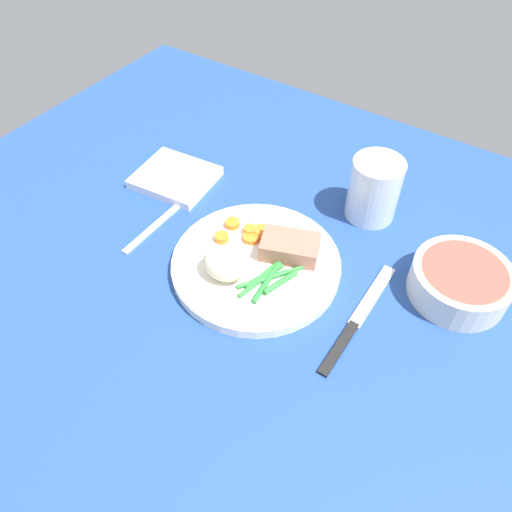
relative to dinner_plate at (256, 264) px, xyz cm
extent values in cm
cube|color=#234793|center=(1.78, 2.24, -1.80)|extent=(120.00, 90.00, 2.00)
cylinder|color=white|center=(0.00, 0.00, 0.00)|extent=(24.21, 24.21, 1.60)
cube|color=#A86B56|center=(3.27, 3.81, 2.22)|extent=(9.38, 7.61, 2.84)
ellipsoid|color=beige|center=(-2.18, -4.36, 2.93)|extent=(6.35, 5.20, 4.27)
cylinder|color=orange|center=(-6.50, 0.65, 1.30)|extent=(2.11, 2.11, 0.99)
cylinder|color=orange|center=(-2.91, 3.12, 1.21)|extent=(2.52, 2.52, 0.82)
cylinder|color=orange|center=(-2.10, 4.30, 1.24)|extent=(1.88, 1.88, 0.88)
cylinder|color=orange|center=(-2.39, 4.90, 1.31)|extent=(2.29, 2.29, 1.02)
cylinder|color=orange|center=(-6.92, 3.97, 1.26)|extent=(2.22, 2.22, 0.91)
cylinder|color=orange|center=(-3.90, 4.16, 1.33)|extent=(1.92, 1.92, 1.06)
cylinder|color=#2D8C38|center=(3.53, -2.41, 1.20)|extent=(1.69, 8.43, 0.79)
cylinder|color=#2D8C38|center=(2.76, -2.57, 1.13)|extent=(4.70, 6.56, 0.66)
cylinder|color=#2D8C38|center=(2.67, -1.68, 1.11)|extent=(2.81, 5.64, 0.62)
cylinder|color=#2D8C38|center=(2.54, -1.36, 1.14)|extent=(1.84, 7.66, 0.67)
cylinder|color=#2D8C38|center=(2.66, -2.85, 1.12)|extent=(2.40, 8.02, 0.65)
cylinder|color=#2D8C38|center=(4.19, -0.73, 1.12)|extent=(4.93, 7.05, 0.63)
cylinder|color=#2D8C38|center=(5.16, -1.76, 1.22)|extent=(2.53, 5.69, 0.84)
cube|color=silver|center=(-17.84, -2.00, -0.60)|extent=(1.00, 13.00, 0.40)
cube|color=silver|center=(-18.44, 6.30, -0.60)|extent=(0.24, 3.60, 0.40)
cube|color=silver|center=(-18.04, 6.30, -0.60)|extent=(0.24, 3.60, 0.40)
cube|color=silver|center=(-17.64, 6.30, -0.60)|extent=(0.24, 3.60, 0.40)
cube|color=silver|center=(-17.24, 6.30, -0.60)|extent=(0.24, 3.60, 0.40)
cube|color=black|center=(16.22, -5.50, -0.60)|extent=(1.30, 9.00, 0.64)
cube|color=silver|center=(16.22, 4.50, -0.60)|extent=(1.70, 12.00, 0.40)
cylinder|color=silver|center=(8.62, 19.70, 4.22)|extent=(7.86, 7.86, 10.04)
cylinder|color=silver|center=(8.62, 19.70, 1.67)|extent=(7.23, 7.23, 4.94)
cylinder|color=silver|center=(25.47, 11.50, 1.54)|extent=(13.36, 13.36, 4.69)
cylinder|color=#B24C3F|center=(25.47, 11.50, 2.60)|extent=(11.36, 11.36, 2.58)
cube|color=white|center=(-22.41, 8.83, -0.04)|extent=(13.68, 12.22, 1.53)
camera|label=1|loc=(26.10, -39.26, 53.64)|focal=34.92mm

